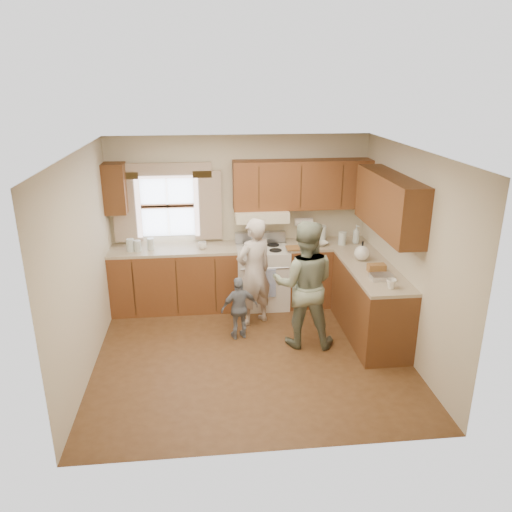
{
  "coord_description": "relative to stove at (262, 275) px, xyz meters",
  "views": [
    {
      "loc": [
        -0.52,
        -5.44,
        3.24
      ],
      "look_at": [
        0.1,
        0.4,
        1.15
      ],
      "focal_mm": 35.0,
      "sensor_mm": 36.0,
      "label": 1
    }
  ],
  "objects": [
    {
      "name": "woman_left",
      "position": [
        -0.18,
        -0.59,
        0.29
      ],
      "size": [
        0.66,
        0.59,
        1.52
      ],
      "primitive_type": "imported",
      "rotation": [
        0.0,
        0.0,
        3.66
      ],
      "color": "#BFB1A6",
      "rests_on": "ground"
    },
    {
      "name": "room",
      "position": [
        -0.3,
        -1.44,
        0.78
      ],
      "size": [
        3.8,
        3.8,
        3.8
      ],
      "color": "#4C2E17",
      "rests_on": "ground"
    },
    {
      "name": "stove",
      "position": [
        0.0,
        0.0,
        0.0
      ],
      "size": [
        0.76,
        0.67,
        1.07
      ],
      "color": "silver",
      "rests_on": "ground"
    },
    {
      "name": "child",
      "position": [
        -0.41,
        -1.0,
        -0.04
      ],
      "size": [
        0.53,
        0.32,
        0.85
      ],
      "primitive_type": "imported",
      "rotation": [
        0.0,
        0.0,
        3.38
      ],
      "color": "slate",
      "rests_on": "ground"
    },
    {
      "name": "kitchen_fixtures",
      "position": [
        0.31,
        -0.36,
        0.37
      ],
      "size": [
        3.8,
        2.25,
        2.15
      ],
      "color": "#48220F",
      "rests_on": "ground"
    },
    {
      "name": "woman_right",
      "position": [
        0.38,
        -1.23,
        0.36
      ],
      "size": [
        0.9,
        0.75,
        1.64
      ],
      "primitive_type": "imported",
      "rotation": [
        0.0,
        0.0,
        2.96
      ],
      "color": "#253C27",
      "rests_on": "ground"
    }
  ]
}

